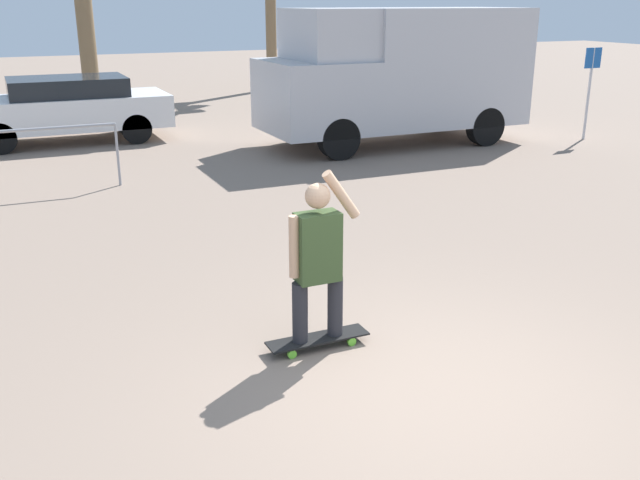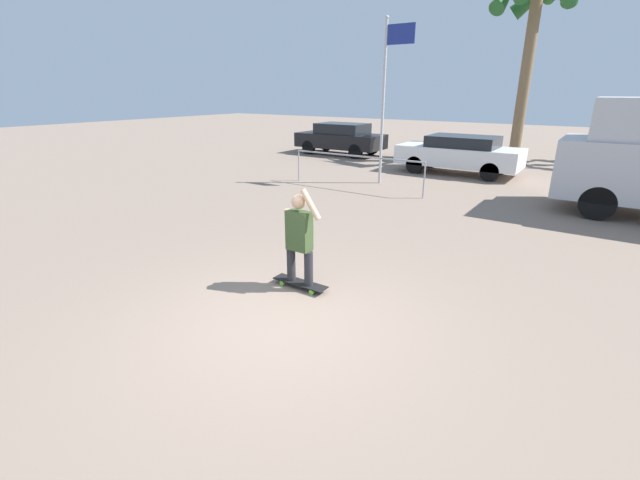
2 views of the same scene
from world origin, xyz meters
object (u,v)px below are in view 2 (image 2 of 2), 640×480
(person_skateboarder, at_px, (299,235))
(flagpole, at_px, (386,90))
(parked_car_black, at_px, (341,138))
(skateboard, at_px, (300,283))
(palm_tree_center_background, at_px, (537,0))
(parked_car_white, at_px, (459,153))

(person_skateboarder, distance_m, flagpole, 8.79)
(parked_car_black, bearing_deg, skateboard, -60.89)
(parked_car_black, distance_m, palm_tree_center_background, 9.69)
(parked_car_black, xyz_separation_m, palm_tree_center_background, (7.53, 2.42, 5.59))
(parked_car_black, bearing_deg, person_skateboarder, -60.89)
(skateboard, bearing_deg, palm_tree_center_background, 89.44)
(skateboard, bearing_deg, person_skateboarder, 180.00)
(parked_car_white, bearing_deg, skateboard, -85.05)
(person_skateboarder, distance_m, palm_tree_center_background, 16.60)
(flagpole, bearing_deg, person_skateboarder, -72.48)
(skateboard, bearing_deg, flagpole, 107.53)
(person_skateboarder, bearing_deg, flagpole, 107.52)
(person_skateboarder, xyz_separation_m, flagpole, (-2.57, 8.14, 2.11))
(skateboard, bearing_deg, parked_car_white, 94.95)
(person_skateboarder, relative_size, flagpole, 0.30)
(palm_tree_center_background, bearing_deg, flagpole, -109.88)
(skateboard, height_order, person_skateboarder, person_skateboarder)
(person_skateboarder, bearing_deg, skateboard, -0.00)
(person_skateboarder, bearing_deg, parked_car_white, 94.94)
(skateboard, distance_m, person_skateboarder, 0.82)
(parked_car_white, bearing_deg, person_skateboarder, -85.06)
(person_skateboarder, bearing_deg, palm_tree_center_background, 89.43)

